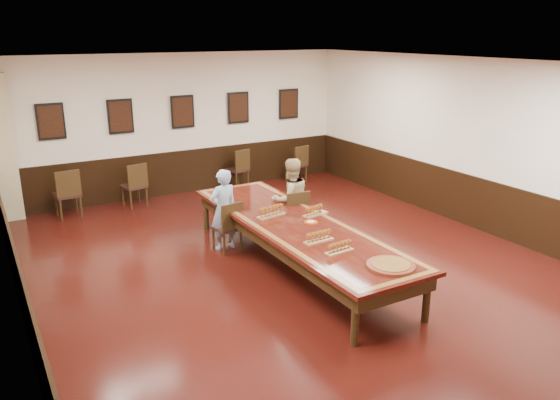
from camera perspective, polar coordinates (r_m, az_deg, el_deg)
floor at (r=8.90m, az=1.62°, el=-7.06°), size 8.00×10.00×0.02m
ceiling at (r=8.12m, az=1.81°, el=14.13°), size 8.00×10.00×0.02m
wall_back at (r=12.81m, az=-10.19°, el=7.78°), size 8.00×0.02×3.20m
wall_left at (r=7.21m, az=-26.62°, el=-1.18°), size 0.02×10.00×3.20m
wall_right at (r=10.96m, az=19.97°, el=5.43°), size 0.02×10.00×3.20m
chair_man at (r=9.42m, az=-5.58°, el=-2.70°), size 0.48×0.51×0.90m
chair_woman at (r=9.81m, az=1.38°, el=-1.61°), size 0.48×0.52×0.96m
spare_chair_a at (r=11.88m, az=-21.36°, el=0.70°), size 0.51×0.55×1.01m
spare_chair_b at (r=12.18m, az=-15.02°, el=1.57°), size 0.54×0.57×0.96m
spare_chair_c at (r=13.25m, az=-4.49°, el=3.34°), size 0.55×0.58×0.95m
spare_chair_d at (r=13.72m, az=1.71°, el=3.83°), size 0.52×0.55×0.94m
person_man at (r=9.41m, az=-5.94°, el=-1.02°), size 0.57×0.42×1.43m
person_woman at (r=9.81m, az=1.11°, el=0.06°), size 0.78×0.63×1.51m
pink_phone at (r=9.04m, az=4.42°, el=-1.49°), size 0.13×0.14×0.01m
curtain at (r=11.94m, az=-27.01°, el=4.74°), size 0.45×0.18×2.90m
wainscoting at (r=8.70m, az=1.64°, el=-4.00°), size 8.00×10.00×1.00m
conference_table at (r=8.66m, az=1.65°, el=-3.31°), size 1.40×5.00×0.76m
posters at (r=12.70m, az=-10.14°, el=9.07°), size 6.14×0.04×0.74m
flight_a at (r=8.88m, az=-0.93°, el=-1.21°), size 0.53×0.24×0.19m
flight_b at (r=8.97m, az=3.69°, el=-1.12°), size 0.49×0.23×0.17m
flight_c at (r=7.85m, az=4.08°, el=-3.85°), size 0.47×0.17×0.17m
flight_d at (r=7.52m, az=6.24°, el=-4.95°), size 0.44×0.17×0.16m
red_plate_grp at (r=8.63m, az=3.25°, el=-2.34°), size 0.22×0.22×0.03m
carved_platter at (r=7.19m, az=11.50°, el=-6.73°), size 0.66×0.66×0.05m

